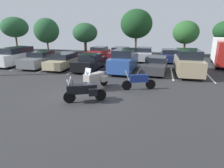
{
  "coord_description": "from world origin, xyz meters",
  "views": [
    {
      "loc": [
        4.15,
        -9.76,
        3.78
      ],
      "look_at": [
        1.59,
        0.44,
        0.72
      ],
      "focal_mm": 31.26,
      "sensor_mm": 36.0,
      "label": 1
    }
  ],
  "objects_px": {
    "car_white": "(15,56)",
    "car_champagne": "(64,61)",
    "car_far_maroon": "(120,54)",
    "car_grey": "(41,59)",
    "car_black": "(90,62)",
    "car_far_silver": "(144,54)",
    "car_tan": "(188,62)",
    "car_far_navy": "(169,55)",
    "car_far_red": "(98,53)",
    "car_blue": "(124,61)",
    "motorcycle_touring": "(83,90)",
    "car_charcoal": "(156,65)",
    "motorcycle_third": "(95,78)",
    "motorcycle_second": "(139,81)"
  },
  "relations": [
    {
      "from": "car_white",
      "to": "car_champagne",
      "type": "relative_size",
      "value": 0.98
    },
    {
      "from": "car_far_maroon",
      "to": "car_grey",
      "type": "bearing_deg",
      "value": -138.07
    },
    {
      "from": "car_black",
      "to": "car_far_silver",
      "type": "xyz_separation_m",
      "value": [
        4.37,
        6.47,
        0.03
      ]
    },
    {
      "from": "car_tan",
      "to": "car_grey",
      "type": "bearing_deg",
      "value": -179.83
    },
    {
      "from": "car_far_navy",
      "to": "car_far_red",
      "type": "bearing_deg",
      "value": 179.43
    },
    {
      "from": "car_blue",
      "to": "car_tan",
      "type": "height_order",
      "value": "car_tan"
    },
    {
      "from": "motorcycle_touring",
      "to": "car_far_maroon",
      "type": "bearing_deg",
      "value": 94.05
    },
    {
      "from": "car_champagne",
      "to": "car_black",
      "type": "bearing_deg",
      "value": -4.26
    },
    {
      "from": "car_black",
      "to": "car_far_silver",
      "type": "bearing_deg",
      "value": 55.99
    },
    {
      "from": "car_far_maroon",
      "to": "car_charcoal",
      "type": "bearing_deg",
      "value": -53.39
    },
    {
      "from": "car_blue",
      "to": "car_far_silver",
      "type": "bearing_deg",
      "value": 79.73
    },
    {
      "from": "motorcycle_third",
      "to": "car_far_red",
      "type": "bearing_deg",
      "value": 107.04
    },
    {
      "from": "car_tan",
      "to": "car_black",
      "type": "bearing_deg",
      "value": -178.16
    },
    {
      "from": "car_grey",
      "to": "car_far_navy",
      "type": "bearing_deg",
      "value": 27.15
    },
    {
      "from": "car_grey",
      "to": "car_far_maroon",
      "type": "height_order",
      "value": "car_far_maroon"
    },
    {
      "from": "motorcycle_touring",
      "to": "car_far_silver",
      "type": "relative_size",
      "value": 0.46
    },
    {
      "from": "car_far_red",
      "to": "car_white",
      "type": "bearing_deg",
      "value": -137.6
    },
    {
      "from": "car_far_red",
      "to": "car_tan",
      "type": "bearing_deg",
      "value": -33.11
    },
    {
      "from": "motorcycle_touring",
      "to": "car_white",
      "type": "height_order",
      "value": "car_white"
    },
    {
      "from": "car_far_navy",
      "to": "car_white",
      "type": "bearing_deg",
      "value": -158.0
    },
    {
      "from": "car_blue",
      "to": "motorcycle_third",
      "type": "bearing_deg",
      "value": -98.51
    },
    {
      "from": "motorcycle_third",
      "to": "car_black",
      "type": "xyz_separation_m",
      "value": [
        -2.38,
        5.43,
        0.02
      ]
    },
    {
      "from": "car_far_red",
      "to": "car_far_silver",
      "type": "distance_m",
      "value": 5.72
    },
    {
      "from": "car_black",
      "to": "car_blue",
      "type": "relative_size",
      "value": 0.94
    },
    {
      "from": "car_black",
      "to": "car_charcoal",
      "type": "xyz_separation_m",
      "value": [
        5.92,
        0.38,
        -0.05
      ]
    },
    {
      "from": "motorcycle_second",
      "to": "car_far_red",
      "type": "distance_m",
      "value": 13.31
    },
    {
      "from": "car_charcoal",
      "to": "car_far_maroon",
      "type": "bearing_deg",
      "value": 126.61
    },
    {
      "from": "car_champagne",
      "to": "car_charcoal",
      "type": "distance_m",
      "value": 8.58
    },
    {
      "from": "car_blue",
      "to": "car_tan",
      "type": "distance_m",
      "value": 5.35
    },
    {
      "from": "motorcycle_touring",
      "to": "car_far_maroon",
      "type": "distance_m",
      "value": 14.12
    },
    {
      "from": "car_grey",
      "to": "car_far_maroon",
      "type": "distance_m",
      "value": 9.11
    },
    {
      "from": "motorcycle_third",
      "to": "car_black",
      "type": "relative_size",
      "value": 0.46
    },
    {
      "from": "car_blue",
      "to": "car_far_maroon",
      "type": "distance_m",
      "value": 6.49
    },
    {
      "from": "car_tan",
      "to": "car_far_maroon",
      "type": "height_order",
      "value": "car_tan"
    },
    {
      "from": "motorcycle_touring",
      "to": "car_tan",
      "type": "bearing_deg",
      "value": 53.07
    },
    {
      "from": "car_charcoal",
      "to": "car_far_maroon",
      "type": "relative_size",
      "value": 1.05
    },
    {
      "from": "car_far_maroon",
      "to": "motorcycle_third",
      "type": "bearing_deg",
      "value": -85.77
    },
    {
      "from": "car_tan",
      "to": "car_far_navy",
      "type": "xyz_separation_m",
      "value": [
        -1.32,
        6.36,
        -0.32
      ]
    },
    {
      "from": "car_white",
      "to": "car_far_maroon",
      "type": "relative_size",
      "value": 1.07
    },
    {
      "from": "car_far_red",
      "to": "car_far_silver",
      "type": "bearing_deg",
      "value": -2.56
    },
    {
      "from": "car_black",
      "to": "car_charcoal",
      "type": "height_order",
      "value": "car_black"
    },
    {
      "from": "car_champagne",
      "to": "car_far_maroon",
      "type": "xyz_separation_m",
      "value": [
        4.17,
        6.13,
        0.03
      ]
    },
    {
      "from": "car_tan",
      "to": "car_far_maroon",
      "type": "relative_size",
      "value": 1.09
    },
    {
      "from": "car_far_maroon",
      "to": "car_black",
      "type": "bearing_deg",
      "value": -103.44
    },
    {
      "from": "motorcycle_touring",
      "to": "car_far_navy",
      "type": "distance_m",
      "value": 15.15
    },
    {
      "from": "car_black",
      "to": "car_far_maroon",
      "type": "bearing_deg",
      "value": 76.56
    },
    {
      "from": "car_grey",
      "to": "car_charcoal",
      "type": "xyz_separation_m",
      "value": [
        11.19,
        0.15,
        -0.08
      ]
    },
    {
      "from": "car_tan",
      "to": "car_far_silver",
      "type": "xyz_separation_m",
      "value": [
        -4.18,
        6.2,
        -0.27
      ]
    },
    {
      "from": "car_champagne",
      "to": "motorcycle_third",
      "type": "bearing_deg",
      "value": -48.18
    },
    {
      "from": "car_champagne",
      "to": "car_far_maroon",
      "type": "relative_size",
      "value": 1.09
    }
  ]
}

